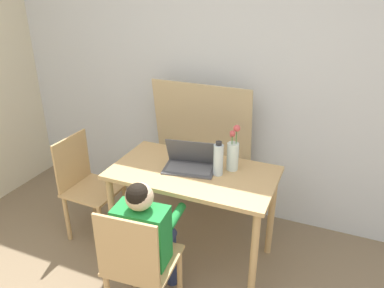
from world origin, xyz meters
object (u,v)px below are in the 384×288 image
at_px(person_seated, 146,231).
at_px(water_bottle, 218,159).
at_px(chair_occupied, 139,265).
at_px(laptop, 190,162).
at_px(flower_vase, 233,153).
at_px(chair_spare, 87,186).

bearing_deg(person_seated, water_bottle, -118.39).
distance_m(chair_occupied, laptop, 0.80).
relative_size(chair_occupied, flower_vase, 2.53).
height_order(chair_spare, laptop, laptop).
distance_m(chair_occupied, person_seated, 0.20).
height_order(chair_spare, flower_vase, flower_vase).
xyz_separation_m(laptop, flower_vase, (0.28, 0.10, 0.08)).
relative_size(chair_spare, person_seated, 0.88).
bearing_deg(chair_occupied, laptop, -97.14).
bearing_deg(water_bottle, laptop, 177.32).
bearing_deg(flower_vase, person_seated, -115.21).
bearing_deg(laptop, person_seated, -103.96).
relative_size(chair_spare, water_bottle, 3.46).
relative_size(flower_vase, water_bottle, 1.37).
relative_size(chair_occupied, chair_spare, 1.00).
distance_m(person_seated, flower_vase, 0.81).
height_order(chair_spare, person_seated, person_seated).
bearing_deg(chair_occupied, water_bottle, -113.90).
xyz_separation_m(chair_spare, flower_vase, (1.16, 0.18, 0.44)).
distance_m(laptop, water_bottle, 0.22).
relative_size(chair_occupied, water_bottle, 3.46).
bearing_deg(chair_occupied, person_seated, -90.00).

